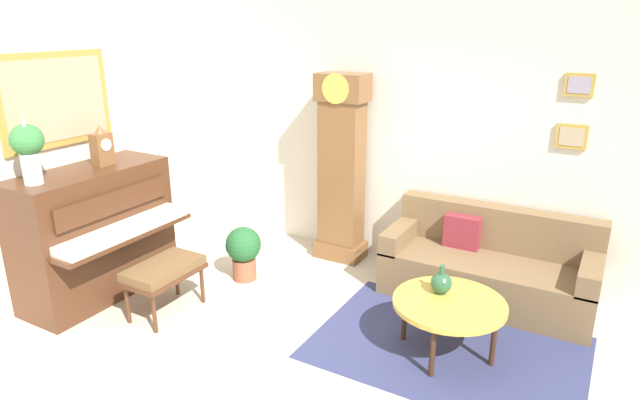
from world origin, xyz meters
TOP-DOWN VIEW (x-y plane):
  - ground_plane at (0.00, 0.00)m, footprint 6.40×6.00m
  - wall_left at (-2.60, 0.00)m, footprint 0.13×4.90m
  - wall_back at (0.00, 2.40)m, footprint 5.30×0.13m
  - area_rug at (0.97, 0.94)m, footprint 2.10×1.50m
  - piano at (-2.23, 0.21)m, footprint 0.87×1.44m
  - piano_bench at (-1.42, 0.24)m, footprint 0.42×0.70m
  - grandfather_clock at (-0.61, 2.10)m, footprint 0.52×0.34m
  - couch at (1.03, 1.97)m, footprint 1.90×0.80m
  - coffee_table at (0.97, 0.88)m, footprint 0.88×0.88m
  - mantel_clock at (-2.23, 0.39)m, footprint 0.13×0.18m
  - flower_vase at (-2.23, -0.31)m, footprint 0.26×0.26m
  - green_jug at (0.87, 0.98)m, footprint 0.17×0.17m
  - potted_plant at (-1.22, 1.13)m, footprint 0.36×0.36m

SIDE VIEW (x-z plane):
  - ground_plane at x=0.00m, z-range -0.10..0.00m
  - area_rug at x=0.97m, z-range 0.00..0.01m
  - couch at x=1.03m, z-range -0.11..0.73m
  - potted_plant at x=-1.22m, z-range 0.04..0.60m
  - piano_bench at x=-1.42m, z-range 0.17..0.65m
  - coffee_table at x=0.97m, z-range 0.20..0.65m
  - green_jug at x=0.87m, z-range 0.42..0.66m
  - piano at x=-2.23m, z-range 0.01..1.25m
  - grandfather_clock at x=-0.61m, z-range -0.05..1.98m
  - wall_back at x=0.00m, z-range 0.00..2.80m
  - wall_left at x=-2.60m, z-range 0.01..2.81m
  - mantel_clock at x=-2.23m, z-range 1.22..1.60m
  - flower_vase at x=-2.23m, z-range 1.27..1.85m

